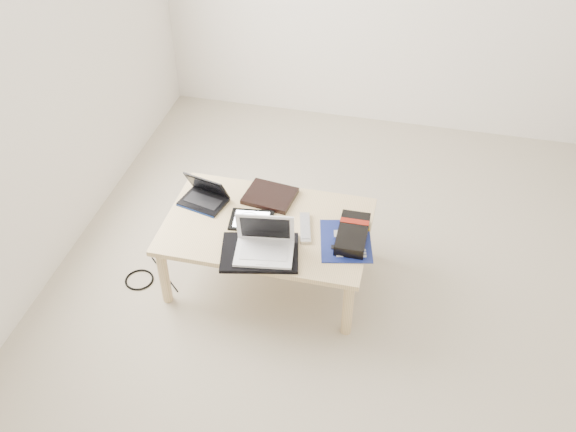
% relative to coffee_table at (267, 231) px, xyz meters
% --- Properties ---
extents(ground, '(4.00, 4.00, 0.00)m').
position_rel_coffee_table_xyz_m(ground, '(0.78, -0.17, -0.35)').
color(ground, '#BBB198').
rests_on(ground, ground).
extents(room_shell, '(4.20, 4.20, 2.70)m').
position_rel_coffee_table_xyz_m(room_shell, '(0.78, -0.17, 1.32)').
color(room_shell, white).
rests_on(room_shell, ground).
extents(coffee_table, '(1.10, 0.70, 0.40)m').
position_rel_coffee_table_xyz_m(coffee_table, '(0.00, 0.00, 0.00)').
color(coffee_table, '#E7BF8B').
rests_on(coffee_table, ground).
extents(book, '(0.30, 0.26, 0.03)m').
position_rel_coffee_table_xyz_m(book, '(-0.04, 0.22, 0.06)').
color(book, black).
rests_on(book, coffee_table).
extents(netbook, '(0.28, 0.23, 0.17)m').
position_rel_coffee_table_xyz_m(netbook, '(-0.39, 0.11, 0.08)').
color(netbook, black).
rests_on(netbook, coffee_table).
extents(tablet, '(0.25, 0.20, 0.01)m').
position_rel_coffee_table_xyz_m(tablet, '(-0.09, 0.01, 0.05)').
color(tablet, black).
rests_on(tablet, coffee_table).
extents(remote, '(0.11, 0.24, 0.02)m').
position_rel_coffee_table_xyz_m(remote, '(0.21, 0.01, 0.06)').
color(remote, '#ACACB1').
rests_on(remote, coffee_table).
extents(neoprene_sleeve, '(0.44, 0.36, 0.02)m').
position_rel_coffee_table_xyz_m(neoprene_sleeve, '(0.02, -0.23, 0.06)').
color(neoprene_sleeve, black).
rests_on(neoprene_sleeve, coffee_table).
extents(white_laptop, '(0.32, 0.25, 0.21)m').
position_rel_coffee_table_xyz_m(white_laptop, '(0.05, -0.22, 0.11)').
color(white_laptop, white).
rests_on(white_laptop, neoprene_sleeve).
extents(motherboard, '(0.32, 0.37, 0.02)m').
position_rel_coffee_table_xyz_m(motherboard, '(0.44, -0.04, 0.05)').
color(motherboard, '#0D1255').
rests_on(motherboard, coffee_table).
extents(gpu_box, '(0.16, 0.31, 0.07)m').
position_rel_coffee_table_xyz_m(gpu_box, '(0.46, -0.01, 0.08)').
color(gpu_box, black).
rests_on(gpu_box, coffee_table).
extents(cable_coil, '(0.11, 0.11, 0.01)m').
position_rel_coffee_table_xyz_m(cable_coil, '(-0.11, 0.01, 0.06)').
color(cable_coil, black).
rests_on(cable_coil, coffee_table).
extents(floor_cable_coil, '(0.21, 0.21, 0.01)m').
position_rel_coffee_table_xyz_m(floor_cable_coil, '(-0.71, -0.20, -0.35)').
color(floor_cable_coil, black).
rests_on(floor_cable_coil, ground).
extents(floor_cable_trail, '(0.25, 0.23, 0.01)m').
position_rel_coffee_table_xyz_m(floor_cable_trail, '(-0.59, -0.13, -0.35)').
color(floor_cable_trail, black).
rests_on(floor_cable_trail, ground).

